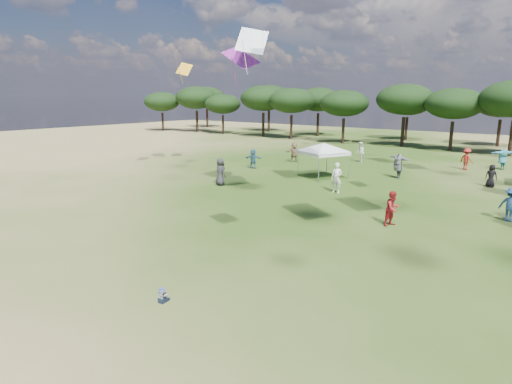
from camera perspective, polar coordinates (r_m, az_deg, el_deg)
ground at (r=12.75m, az=-18.35°, el=-16.18°), size 140.00×140.00×0.00m
tree_line at (r=53.83m, az=30.88°, el=10.37°), size 108.78×17.63×7.77m
tent_left at (r=32.06m, az=9.02°, el=6.25°), size 5.30×5.30×2.90m
toddler at (r=13.37m, az=-12.35°, el=-13.38°), size 0.32×0.35×0.46m
festival_crowd at (r=33.47m, az=18.78°, el=3.28°), size 27.32×22.37×1.93m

